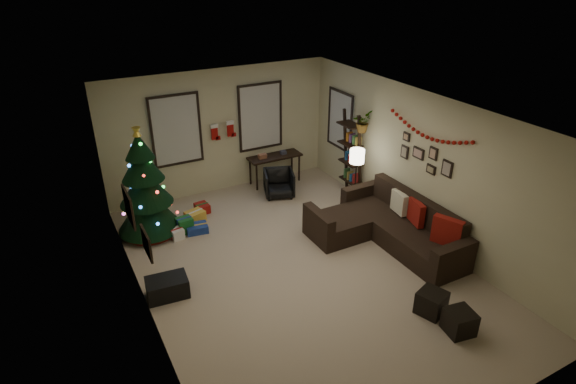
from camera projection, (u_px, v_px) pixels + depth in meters
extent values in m
plane|color=tan|center=(300.00, 268.00, 8.03)|extent=(7.00, 7.00, 0.00)
plane|color=white|center=(302.00, 114.00, 6.82)|extent=(7.00, 7.00, 0.00)
plane|color=beige|center=(220.00, 132.00, 10.18)|extent=(5.00, 0.00, 5.00)
plane|color=beige|center=(476.00, 340.00, 4.67)|extent=(5.00, 0.00, 5.00)
plane|color=beige|center=(139.00, 237.00, 6.36)|extent=(0.00, 7.00, 7.00)
plane|color=beige|center=(422.00, 167.00, 8.48)|extent=(0.00, 7.00, 7.00)
cube|color=#728CB2|center=(176.00, 130.00, 9.66)|extent=(0.94, 0.02, 1.35)
cube|color=beige|center=(176.00, 130.00, 9.66)|extent=(0.94, 0.03, 1.35)
cube|color=#728CB2|center=(260.00, 117.00, 10.47)|extent=(0.94, 0.02, 1.35)
cube|color=beige|center=(260.00, 117.00, 10.47)|extent=(0.94, 0.03, 1.35)
cube|color=#728CB2|center=(341.00, 120.00, 10.41)|extent=(0.05, 0.27, 1.17)
cube|color=beige|center=(341.00, 120.00, 10.41)|extent=(0.05, 0.45, 1.17)
cylinder|color=black|center=(151.00, 227.00, 8.99)|extent=(0.09, 0.09, 0.26)
cone|color=black|center=(148.00, 209.00, 8.82)|extent=(1.17, 1.17, 0.82)
cone|color=black|center=(145.00, 186.00, 8.60)|extent=(0.97, 0.97, 0.69)
cone|color=black|center=(141.00, 164.00, 8.41)|extent=(0.76, 0.76, 0.60)
cone|color=black|center=(139.00, 146.00, 8.25)|extent=(0.52, 0.52, 0.47)
cylinder|color=maroon|center=(152.00, 232.00, 9.04)|extent=(0.95, 0.95, 0.03)
cube|color=navy|center=(197.00, 228.00, 9.04)|extent=(0.40, 0.30, 0.15)
cube|color=maroon|center=(202.00, 208.00, 9.73)|extent=(0.25, 0.30, 0.18)
cube|color=gold|center=(195.00, 216.00, 9.38)|extent=(0.35, 0.28, 0.22)
cube|color=#14591E|center=(185.00, 225.00, 9.00)|extent=(0.28, 0.25, 0.30)
cube|color=silver|center=(177.00, 234.00, 8.82)|extent=(0.22, 0.22, 0.20)
cube|color=navy|center=(153.00, 233.00, 8.79)|extent=(0.30, 0.22, 0.25)
cube|color=black|center=(401.00, 232.00, 8.67)|extent=(0.86, 2.29, 0.40)
cube|color=black|center=(417.00, 208.00, 8.61)|extent=(0.20, 2.29, 0.46)
cube|color=black|center=(452.00, 262.00, 7.64)|extent=(0.86, 0.20, 0.63)
cube|color=black|center=(361.00, 199.00, 9.59)|extent=(0.86, 0.20, 0.63)
cube|color=black|center=(341.00, 226.00, 8.87)|extent=(0.81, 0.86, 0.40)
cube|color=black|center=(318.00, 227.00, 8.61)|extent=(0.18, 0.86, 0.63)
cube|color=maroon|center=(447.00, 232.00, 7.85)|extent=(0.32, 0.51, 0.50)
cube|color=maroon|center=(416.00, 212.00, 8.44)|extent=(0.22, 0.45, 0.43)
cube|color=beige|center=(399.00, 202.00, 8.80)|extent=(0.17, 0.42, 0.40)
cube|color=black|center=(431.00, 303.00, 6.95)|extent=(0.48, 0.48, 0.36)
cube|color=black|center=(459.00, 322.00, 6.59)|extent=(0.43, 0.43, 0.35)
cube|color=black|center=(275.00, 157.00, 10.77)|extent=(1.23, 0.44, 0.04)
cylinder|color=black|center=(257.00, 178.00, 10.55)|extent=(0.04, 0.04, 0.62)
cylinder|color=black|center=(250.00, 172.00, 10.83)|extent=(0.04, 0.04, 0.62)
cylinder|color=black|center=(299.00, 168.00, 11.01)|extent=(0.04, 0.04, 0.62)
cylinder|color=black|center=(292.00, 163.00, 11.29)|extent=(0.04, 0.04, 0.62)
imported|color=black|center=(279.00, 183.00, 10.32)|extent=(0.72, 0.70, 0.59)
cube|color=black|center=(360.00, 159.00, 9.83)|extent=(0.05, 0.05, 1.91)
cube|color=black|center=(346.00, 151.00, 10.23)|extent=(0.05, 0.05, 1.91)
cube|color=black|center=(350.00, 180.00, 10.27)|extent=(0.30, 0.53, 0.03)
cube|color=black|center=(351.00, 162.00, 10.08)|extent=(0.30, 0.53, 0.03)
cube|color=black|center=(352.00, 143.00, 9.89)|extent=(0.30, 0.53, 0.03)
cube|color=black|center=(353.00, 124.00, 9.70)|extent=(0.30, 0.53, 0.03)
imported|color=#4C4C4C|center=(362.00, 119.00, 9.40)|extent=(0.65, 0.63, 0.55)
cylinder|color=black|center=(353.00, 211.00, 9.78)|extent=(0.24, 0.24, 0.03)
cylinder|color=black|center=(355.00, 185.00, 9.52)|extent=(0.03, 0.03, 1.15)
cylinder|color=white|center=(357.00, 156.00, 9.23)|extent=(0.29, 0.29, 0.27)
cube|color=black|center=(129.00, 207.00, 6.84)|extent=(0.04, 0.60, 0.50)
cube|color=tan|center=(129.00, 207.00, 6.84)|extent=(0.01, 0.54, 0.45)
cube|color=black|center=(146.00, 243.00, 6.00)|extent=(0.04, 0.45, 0.35)
cube|color=beige|center=(146.00, 243.00, 6.00)|extent=(0.01, 0.41, 0.31)
cube|color=black|center=(447.00, 169.00, 7.91)|extent=(0.03, 0.22, 0.28)
cube|color=black|center=(433.00, 153.00, 8.12)|extent=(0.03, 0.18, 0.22)
cube|color=black|center=(431.00, 169.00, 8.26)|extent=(0.03, 0.20, 0.16)
cube|color=black|center=(418.00, 153.00, 8.45)|extent=(0.03, 0.26, 0.20)
cube|color=black|center=(405.00, 152.00, 8.77)|extent=(0.03, 0.18, 0.24)
cube|color=black|center=(407.00, 137.00, 8.64)|extent=(0.03, 0.16, 0.16)
cube|color=#990F0C|center=(214.00, 133.00, 10.04)|extent=(0.14, 0.04, 0.30)
cube|color=white|center=(214.00, 126.00, 9.98)|extent=(0.16, 0.05, 0.08)
cube|color=#990F0C|center=(218.00, 138.00, 10.13)|extent=(0.10, 0.04, 0.08)
cube|color=#990F0C|center=(230.00, 129.00, 10.10)|extent=(0.14, 0.04, 0.30)
cube|color=white|center=(230.00, 123.00, 10.03)|extent=(0.16, 0.05, 0.08)
cube|color=#990F0C|center=(234.00, 135.00, 10.18)|extent=(0.10, 0.04, 0.08)
cube|color=black|center=(167.00, 287.00, 7.31)|extent=(0.66, 0.48, 0.31)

